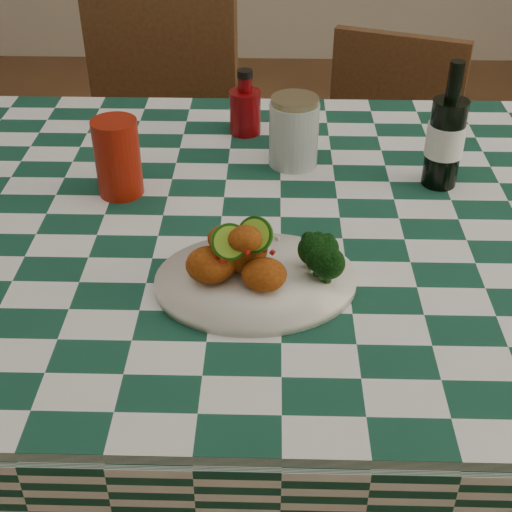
# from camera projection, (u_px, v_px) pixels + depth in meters

# --- Properties ---
(ground) EXTENTS (5.00, 5.00, 0.00)m
(ground) POSITION_uv_depth(u_px,v_px,m) (231.00, 497.00, 1.69)
(ground) COLOR brown
(ground) RESTS_ON ground
(dining_table) EXTENTS (1.66, 1.06, 0.79)m
(dining_table) POSITION_uv_depth(u_px,v_px,m) (227.00, 378.00, 1.46)
(dining_table) COLOR #144231
(dining_table) RESTS_ON ground
(plate) EXTENTS (0.33, 0.27, 0.02)m
(plate) POSITION_uv_depth(u_px,v_px,m) (256.00, 281.00, 1.07)
(plate) COLOR white
(plate) RESTS_ON dining_table
(fried_chicken_pile) EXTENTS (0.14, 0.10, 0.09)m
(fried_chicken_pile) POSITION_uv_depth(u_px,v_px,m) (245.00, 252.00, 1.04)
(fried_chicken_pile) COLOR #A84710
(fried_chicken_pile) RESTS_ON plate
(broccoli_side) EXTENTS (0.08, 0.08, 0.06)m
(broccoli_side) POSITION_uv_depth(u_px,v_px,m) (317.00, 257.00, 1.06)
(broccoli_side) COLOR black
(broccoli_side) RESTS_ON plate
(red_tumbler) EXTENTS (0.10, 0.10, 0.14)m
(red_tumbler) POSITION_uv_depth(u_px,v_px,m) (118.00, 158.00, 1.26)
(red_tumbler) COLOR maroon
(red_tumbler) RESTS_ON dining_table
(ketchup_bottle) EXTENTS (0.08, 0.08, 0.14)m
(ketchup_bottle) POSITION_uv_depth(u_px,v_px,m) (245.00, 102.00, 1.47)
(ketchup_bottle) COLOR #6A0508
(ketchup_bottle) RESTS_ON dining_table
(mason_jar) EXTENTS (0.10, 0.10, 0.14)m
(mason_jar) POSITION_uv_depth(u_px,v_px,m) (294.00, 131.00, 1.36)
(mason_jar) COLOR #B2BCBA
(mason_jar) RESTS_ON dining_table
(beer_bottle) EXTENTS (0.08, 0.08, 0.23)m
(beer_bottle) POSITION_uv_depth(u_px,v_px,m) (448.00, 126.00, 1.27)
(beer_bottle) COLOR black
(beer_bottle) RESTS_ON dining_table
(wooden_chair_left) EXTENTS (0.50, 0.52, 0.95)m
(wooden_chair_left) POSITION_uv_depth(u_px,v_px,m) (148.00, 175.00, 2.00)
(wooden_chair_left) COLOR #472814
(wooden_chair_left) RESTS_ON ground
(wooden_chair_right) EXTENTS (0.49, 0.50, 0.82)m
(wooden_chair_right) POSITION_uv_depth(u_px,v_px,m) (373.00, 195.00, 2.04)
(wooden_chair_right) COLOR #472814
(wooden_chair_right) RESTS_ON ground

